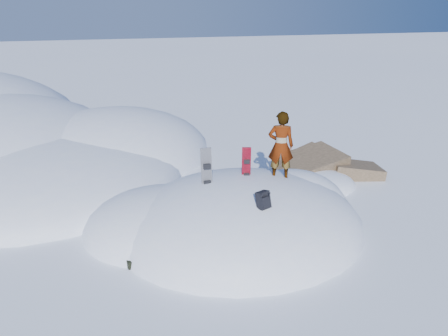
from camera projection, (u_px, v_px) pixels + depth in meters
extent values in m
plane|color=white|center=(242.00, 230.00, 12.42)|extent=(120.00, 120.00, 0.00)
ellipsoid|color=white|center=(242.00, 230.00, 12.42)|extent=(7.00, 6.00, 3.00)
ellipsoid|color=white|center=(162.00, 229.00, 12.49)|extent=(4.40, 4.00, 2.20)
ellipsoid|color=white|center=(290.00, 211.00, 13.54)|extent=(3.60, 3.20, 2.50)
ellipsoid|color=white|center=(43.00, 181.00, 15.64)|extent=(10.00, 9.00, 2.80)
ellipsoid|color=white|center=(114.00, 153.00, 18.44)|extent=(8.00, 8.00, 3.60)
ellipsoid|color=white|center=(54.00, 191.00, 14.85)|extent=(6.00, 5.00, 1.80)
cube|color=brown|center=(310.00, 172.00, 16.24)|extent=(2.82, 2.41, 1.62)
cube|color=brown|center=(354.00, 177.00, 16.30)|extent=(2.16, 1.80, 1.33)
cube|color=brown|center=(311.00, 162.00, 17.49)|extent=(2.08, 2.01, 1.10)
ellipsoid|color=white|center=(311.00, 186.00, 15.29)|extent=(3.20, 2.40, 1.00)
cube|color=#B60923|center=(246.00, 170.00, 12.37)|extent=(0.26, 0.12, 1.37)
cube|color=black|center=(247.00, 162.00, 12.22)|extent=(0.18, 0.13, 0.11)
cube|color=black|center=(247.00, 175.00, 12.37)|extent=(0.18, 0.13, 0.11)
cube|color=black|center=(207.00, 177.00, 11.94)|extent=(0.31, 0.20, 1.62)
cube|color=black|center=(207.00, 166.00, 11.76)|extent=(0.20, 0.13, 0.14)
cube|color=black|center=(207.00, 183.00, 11.94)|extent=(0.20, 0.13, 0.14)
cube|color=black|center=(263.00, 200.00, 10.74)|extent=(0.41, 0.41, 0.47)
cube|color=black|center=(265.00, 202.00, 10.61)|extent=(0.26, 0.23, 0.26)
cylinder|color=black|center=(261.00, 198.00, 10.57)|extent=(0.03, 0.17, 0.32)
cylinder|color=black|center=(269.00, 197.00, 10.61)|extent=(0.03, 0.17, 0.32)
cube|color=black|center=(139.00, 258.00, 10.90)|extent=(0.80, 0.64, 0.19)
cube|color=black|center=(152.00, 249.00, 11.13)|extent=(0.45, 0.39, 0.13)
imported|color=slate|center=(281.00, 146.00, 12.20)|extent=(0.84, 0.69, 1.98)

